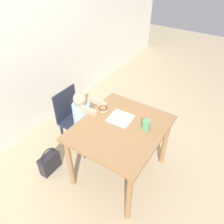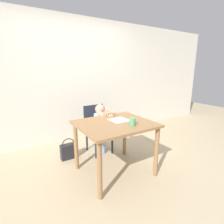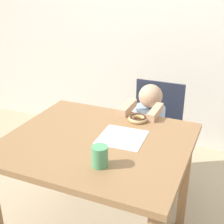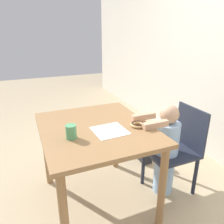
{
  "view_description": "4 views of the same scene",
  "coord_description": "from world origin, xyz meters",
  "views": [
    {
      "loc": [
        -1.49,
        -0.87,
        2.31
      ],
      "look_at": [
        0.03,
        0.13,
        0.89
      ],
      "focal_mm": 35.0,
      "sensor_mm": 36.0,
      "label": 1
    },
    {
      "loc": [
        -1.25,
        -1.95,
        1.5
      ],
      "look_at": [
        0.03,
        0.13,
        0.89
      ],
      "focal_mm": 28.0,
      "sensor_mm": 36.0,
      "label": 2
    },
    {
      "loc": [
        0.68,
        -1.37,
        1.6
      ],
      "look_at": [
        0.03,
        0.13,
        0.89
      ],
      "focal_mm": 50.0,
      "sensor_mm": 36.0,
      "label": 3
    },
    {
      "loc": [
        1.56,
        -0.51,
        1.51
      ],
      "look_at": [
        0.03,
        0.13,
        0.89
      ],
      "focal_mm": 35.0,
      "sensor_mm": 36.0,
      "label": 4
    }
  ],
  "objects": [
    {
      "name": "dining_table",
      "position": [
        0.0,
        0.0,
        0.65
      ],
      "size": [
        1.01,
        0.88,
        0.77
      ],
      "color": "olive",
      "rests_on": "ground_plane"
    },
    {
      "name": "napkin",
      "position": [
        0.12,
        0.08,
        0.77
      ],
      "size": [
        0.26,
        0.26,
        0.0
      ],
      "color": "white",
      "rests_on": "dining_table"
    },
    {
      "name": "wall_back",
      "position": [
        0.0,
        1.57,
        1.25
      ],
      "size": [
        8.0,
        0.05,
        2.5
      ],
      "color": "silver",
      "rests_on": "ground_plane"
    },
    {
      "name": "chair",
      "position": [
        0.11,
        0.77,
        0.44
      ],
      "size": [
        0.39,
        0.45,
        0.84
      ],
      "color": "#232838",
      "rests_on": "ground_plane"
    },
    {
      "name": "handbag",
      "position": [
        -0.45,
        0.75,
        0.14
      ],
      "size": [
        0.27,
        0.12,
        0.36
      ],
      "color": "#232328",
      "rests_on": "ground_plane"
    },
    {
      "name": "donut",
      "position": [
        0.13,
        0.32,
        0.78
      ],
      "size": [
        0.12,
        0.12,
        0.03
      ],
      "color": "#DBB270",
      "rests_on": "dining_table"
    },
    {
      "name": "cup",
      "position": [
        0.13,
        -0.23,
        0.82
      ],
      "size": [
        0.08,
        0.08,
        0.1
      ],
      "color": "#519E66",
      "rests_on": "dining_table"
    },
    {
      "name": "child_figure",
      "position": [
        0.11,
        0.64,
        0.46
      ],
      "size": [
        0.24,
        0.43,
        0.9
      ],
      "color": "#99BCE0",
      "rests_on": "ground_plane"
    }
  ]
}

